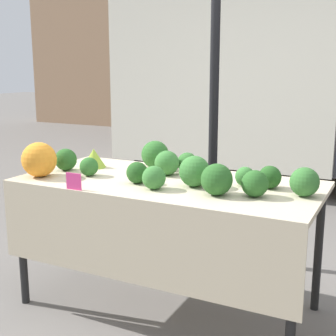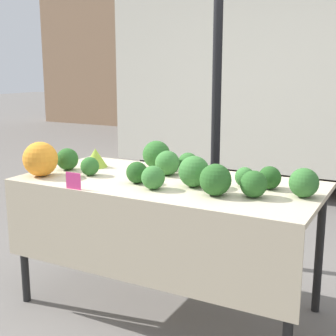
# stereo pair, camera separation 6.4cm
# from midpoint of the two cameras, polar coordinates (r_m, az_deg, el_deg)

# --- Properties ---
(ground_plane) EXTENTS (40.00, 40.00, 0.00)m
(ground_plane) POSITION_cam_midpoint_polar(r_m,az_deg,el_deg) (3.14, -0.61, -16.40)
(ground_plane) COLOR slate
(tent_pole) EXTENTS (0.07, 0.07, 2.26)m
(tent_pole) POSITION_cam_midpoint_polar(r_m,az_deg,el_deg) (3.56, 5.06, 6.11)
(tent_pole) COLOR black
(tent_pole) RESTS_ON ground_plane
(parked_truck) EXTENTS (4.05, 1.83, 2.76)m
(parked_truck) POSITION_cam_midpoint_polar(r_m,az_deg,el_deg) (6.32, 12.04, 11.25)
(parked_truck) COLOR silver
(parked_truck) RESTS_ON ground_plane
(market_table) EXTENTS (1.82, 0.87, 0.83)m
(market_table) POSITION_cam_midpoint_polar(r_m,az_deg,el_deg) (2.81, -1.25, -3.88)
(market_table) COLOR beige
(market_table) RESTS_ON ground_plane
(orange_cauliflower) EXTENTS (0.22, 0.22, 0.22)m
(orange_cauliflower) POSITION_cam_midpoint_polar(r_m,az_deg,el_deg) (3.05, -16.02, 0.99)
(orange_cauliflower) COLOR orange
(orange_cauliflower) RESTS_ON market_table
(romanesco_head) EXTENTS (0.16, 0.16, 0.13)m
(romanesco_head) POSITION_cam_midpoint_polar(r_m,az_deg,el_deg) (3.26, -9.58, 1.21)
(romanesco_head) COLOR #93B238
(romanesco_head) RESTS_ON market_table
(broccoli_head_0) EXTENTS (0.13, 0.13, 0.13)m
(broccoli_head_0) POSITION_cam_midpoint_polar(r_m,az_deg,el_deg) (2.71, 11.64, -1.10)
(broccoli_head_0) COLOR #23511E
(broccoli_head_0) RESTS_ON market_table
(broccoli_head_1) EXTENTS (0.12, 0.12, 0.12)m
(broccoli_head_1) POSITION_cam_midpoint_polar(r_m,az_deg,el_deg) (3.01, -10.21, 0.16)
(broccoli_head_1) COLOR #2D6628
(broccoli_head_1) RESTS_ON market_table
(broccoli_head_2) EXTENTS (0.17, 0.17, 0.17)m
(broccoli_head_2) POSITION_cam_midpoint_polar(r_m,az_deg,el_deg) (2.52, 5.24, -1.41)
(broccoli_head_2) COLOR #285B23
(broccoli_head_2) RESTS_ON market_table
(broccoli_head_3) EXTENTS (0.13, 0.13, 0.13)m
(broccoli_head_3) POSITION_cam_midpoint_polar(r_m,az_deg,el_deg) (2.63, -2.42, -1.19)
(broccoli_head_3) COLOR #387533
(broccoli_head_3) RESTS_ON market_table
(broccoli_head_4) EXTENTS (0.13, 0.13, 0.13)m
(broccoli_head_4) POSITION_cam_midpoint_polar(r_m,az_deg,el_deg) (2.78, -4.44, -0.57)
(broccoli_head_4) COLOR #23511E
(broccoli_head_4) RESTS_ON market_table
(broccoli_head_5) EXTENTS (0.19, 0.19, 0.19)m
(broccoli_head_5) POSITION_cam_midpoint_polar(r_m,az_deg,el_deg) (3.19, -2.16, 1.65)
(broccoli_head_5) COLOR #2D6628
(broccoli_head_5) RESTS_ON market_table
(broccoli_head_6) EXTENTS (0.15, 0.15, 0.15)m
(broccoli_head_6) POSITION_cam_midpoint_polar(r_m,az_deg,el_deg) (3.20, -12.92, 1.01)
(broccoli_head_6) COLOR #285B23
(broccoli_head_6) RESTS_ON market_table
(broccoli_head_7) EXTENTS (0.18, 0.18, 0.18)m
(broccoli_head_7) POSITION_cam_midpoint_polar(r_m,az_deg,el_deg) (2.69, 2.57, -0.41)
(broccoli_head_7) COLOR #387533
(broccoli_head_7) RESTS_ON market_table
(broccoli_head_8) EXTENTS (0.16, 0.16, 0.16)m
(broccoli_head_8) POSITION_cam_midpoint_polar(r_m,az_deg,el_deg) (2.58, 15.63, -1.65)
(broccoli_head_8) COLOR #336B2D
(broccoli_head_8) RESTS_ON market_table
(broccoli_head_9) EXTENTS (0.11, 0.11, 0.11)m
(broccoli_head_9) POSITION_cam_midpoint_polar(r_m,az_deg,el_deg) (2.73, 8.70, -1.04)
(broccoli_head_9) COLOR #387533
(broccoli_head_9) RESTS_ON market_table
(broccoli_head_10) EXTENTS (0.13, 0.13, 0.13)m
(broccoli_head_10) POSITION_cam_midpoint_polar(r_m,az_deg,el_deg) (3.05, 1.76, 0.65)
(broccoli_head_10) COLOR #336B2D
(broccoli_head_10) RESTS_ON market_table
(broccoli_head_11) EXTENTS (0.14, 0.14, 0.14)m
(broccoli_head_11) POSITION_cam_midpoint_polar(r_m,az_deg,el_deg) (2.51, 9.83, -1.89)
(broccoli_head_11) COLOR #285B23
(broccoli_head_11) RESTS_ON market_table
(broccoli_head_12) EXTENTS (0.16, 0.16, 0.16)m
(broccoli_head_12) POSITION_cam_midpoint_polar(r_m,az_deg,el_deg) (2.98, -0.76, 0.61)
(broccoli_head_12) COLOR #387533
(broccoli_head_12) RESTS_ON market_table
(price_sign) EXTENTS (0.10, 0.01, 0.10)m
(price_sign) POSITION_cam_midpoint_polar(r_m,az_deg,el_deg) (2.69, -12.09, -1.61)
(price_sign) COLOR #E53D84
(price_sign) RESTS_ON market_table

